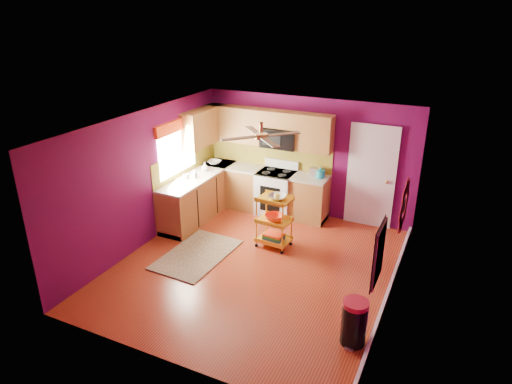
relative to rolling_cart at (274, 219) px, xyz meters
The scene contains 18 objects.
ground 0.98m from the rolling_cart, 89.61° to the right, with size 5.00×5.00×0.00m, color maroon.
room_envelope 1.35m from the rolling_cart, 87.71° to the right, with size 4.54×5.04×2.52m.
lower_cabinets 1.68m from the rolling_cart, 143.13° to the left, with size 2.81×2.31×0.94m.
electric_range 1.47m from the rolling_cart, 111.80° to the left, with size 0.76×0.66×1.13m.
upper_cabinetry 2.22m from the rolling_cart, 132.26° to the left, with size 2.80×2.30×1.26m.
left_window 2.52m from the rolling_cart, behind, with size 0.08×1.35×1.08m.
panel_door 2.19m from the rolling_cart, 50.68° to the left, with size 0.95×0.11×2.15m.
right_wall_art 2.66m from the rolling_cart, 27.24° to the right, with size 0.04×2.74×1.04m.
ceiling_fan 1.84m from the rolling_cart, 89.48° to the right, with size 1.01×1.01×0.26m.
shag_rug 1.54m from the rolling_cart, 141.37° to the right, with size 1.01×1.64×0.02m, color #311E10.
rolling_cart is the anchor object (origin of this frame).
trash_can 2.80m from the rolling_cart, 44.61° to the right, with size 0.36×0.38×0.65m.
teal_kettle 1.57m from the rolling_cart, 75.36° to the left, with size 0.18×0.18×0.21m.
toaster 1.60m from the rolling_cart, 80.43° to the left, with size 0.22×0.15×0.18m, color beige.
soap_bottle_a 1.99m from the rolling_cart, behind, with size 0.08×0.09×0.19m, color #EA3F72.
soap_bottle_b 2.16m from the rolling_cart, 157.52° to the left, with size 0.14×0.14×0.19m, color white.
counter_dish 2.41m from the rolling_cart, 147.28° to the left, with size 0.29×0.29×0.07m, color white.
counter_cup 2.10m from the rolling_cart, behind, with size 0.13×0.13×0.10m, color white.
Camera 1 is at (2.90, -6.12, 4.21)m, focal length 32.00 mm.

